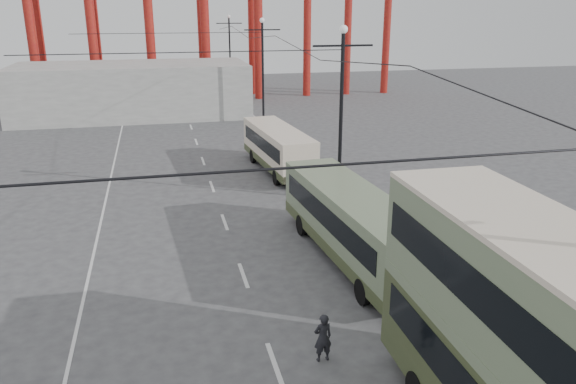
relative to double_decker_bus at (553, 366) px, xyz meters
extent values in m
cube|color=silver|center=(-4.49, 20.92, -3.30)|extent=(0.15, 82.00, 0.01)
cube|color=silver|center=(1.91, 21.92, -3.30)|extent=(0.12, 120.00, 0.01)
cube|color=silver|center=(-10.49, 21.92, -3.30)|extent=(0.12, 120.00, 0.01)
cylinder|color=black|center=(2.11, 19.92, 1.19)|extent=(0.20, 0.20, 9.00)
cylinder|color=black|center=(2.11, 19.92, -3.06)|extent=(0.44, 0.44, 0.50)
cube|color=black|center=(2.11, 19.92, 4.99)|extent=(3.20, 0.10, 0.10)
sphere|color=white|center=(2.11, 19.92, 5.79)|extent=(0.44, 0.44, 0.44)
cylinder|color=black|center=(2.11, 41.92, 1.19)|extent=(0.20, 0.20, 9.00)
cylinder|color=black|center=(2.11, 41.92, -3.06)|extent=(0.44, 0.44, 0.50)
cube|color=black|center=(2.11, 41.92, 4.99)|extent=(3.20, 0.10, 0.10)
sphere|color=white|center=(2.11, 41.92, 5.79)|extent=(0.44, 0.44, 0.44)
cylinder|color=black|center=(2.11, 63.92, 1.19)|extent=(0.20, 0.20, 9.00)
cylinder|color=black|center=(2.11, 63.92, -3.06)|extent=(0.44, 0.44, 0.50)
cube|color=black|center=(2.11, 63.92, 4.99)|extent=(3.20, 0.10, 0.10)
sphere|color=white|center=(2.11, 63.92, 5.79)|extent=(0.44, 0.44, 0.44)
cylinder|color=maroon|center=(15.51, 57.92, 7.69)|extent=(0.90, 0.90, 22.00)
cylinder|color=maroon|center=(20.51, 57.92, 3.69)|extent=(0.90, 0.90, 14.00)
cube|color=gray|center=(-9.49, 48.92, -0.81)|extent=(22.00, 10.00, 5.00)
cube|color=#6B7D5B|center=(0.00, 0.00, -0.12)|extent=(2.92, 11.03, 0.33)
cube|color=#6B7D5B|center=(0.00, 0.00, 1.26)|extent=(2.90, 11.03, 2.42)
cube|color=black|center=(0.00, 0.00, 1.37)|extent=(2.93, 10.38, 0.93)
cube|color=beige|center=(0.00, 0.00, 2.53)|extent=(2.92, 11.03, 0.13)
cylinder|color=black|center=(1.28, 3.06, -2.76)|extent=(0.32, 1.10, 1.10)
cube|color=#6B7D5B|center=(0.16, 12.37, -1.61)|extent=(3.20, 10.80, 2.32)
cube|color=black|center=(0.16, 12.37, -1.23)|extent=(3.15, 9.64, 0.92)
cube|color=#364022|center=(0.16, 12.37, -2.53)|extent=(3.23, 10.80, 0.48)
cube|color=#6B7D5B|center=(0.16, 12.37, -0.38)|extent=(3.22, 10.80, 0.15)
cylinder|color=black|center=(-1.15, 15.28, -2.82)|extent=(0.34, 0.99, 0.97)
cylinder|color=black|center=(1.04, 15.44, -2.82)|extent=(0.34, 0.99, 0.97)
cylinder|color=black|center=(-0.68, 8.91, -2.82)|extent=(0.34, 0.99, 0.97)
cylinder|color=black|center=(1.50, 9.07, -2.82)|extent=(0.34, 0.99, 0.97)
cube|color=beige|center=(0.08, 26.33, -1.74)|extent=(3.04, 9.16, 2.16)
cube|color=black|center=(0.08, 26.33, -1.38)|extent=(2.99, 8.09, 0.85)
cube|color=#364022|center=(0.08, 26.33, -2.59)|extent=(3.07, 9.16, 0.45)
cube|color=beige|center=(0.08, 26.33, -0.58)|extent=(3.06, 9.16, 0.14)
cylinder|color=black|center=(-1.14, 28.57, -2.86)|extent=(0.33, 0.92, 0.90)
cylinder|color=black|center=(0.88, 28.75, -2.86)|extent=(0.33, 0.92, 0.90)
cylinder|color=black|center=(-0.69, 23.56, -2.86)|extent=(0.33, 0.92, 0.90)
cylinder|color=black|center=(1.33, 23.74, -2.86)|extent=(0.33, 0.92, 0.90)
imported|color=black|center=(-3.04, 5.78, -2.53)|extent=(0.60, 0.43, 1.56)
camera|label=1|loc=(-7.39, -8.12, 6.84)|focal=35.00mm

